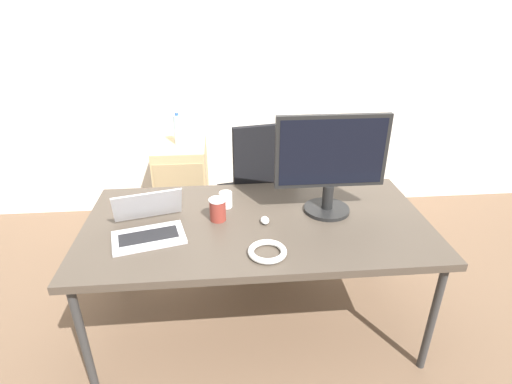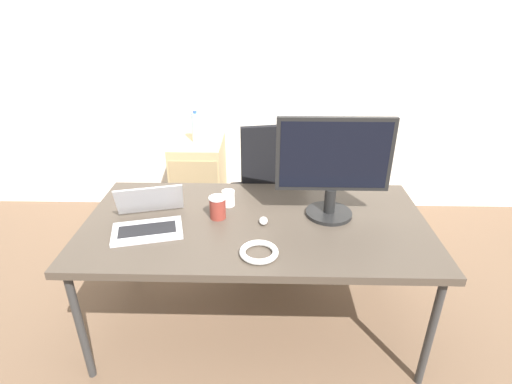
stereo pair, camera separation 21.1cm
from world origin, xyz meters
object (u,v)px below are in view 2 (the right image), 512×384
Objects in this scene: coffee_cup_white at (228,198)px; cable_coil at (259,252)px; office_chair at (268,207)px; coffee_cup_brown at (218,207)px; laptop_center at (148,220)px; mouse at (263,221)px; cabinet_right at (338,183)px; cabinet_left at (200,181)px; water_bottle at (196,127)px; monitor at (333,166)px.

cable_coil is at bearing -69.18° from coffee_cup_white.
coffee_cup_brown is at bearing -112.17° from office_chair.
laptop_center reaches higher than coffee_cup_brown.
coffee_cup_brown is (-0.04, -0.14, 0.02)m from coffee_cup_white.
mouse is 0.56× the size of coffee_cup_brown.
laptop_center reaches higher than coffee_cup_white.
mouse is (-0.63, -1.28, 0.37)m from cabinet_right.
cabinet_right is at bearing 54.35° from coffee_cup_brown.
cabinet_left is at bearing 88.32° from laptop_center.
laptop_center is (-0.04, -1.34, -0.08)m from water_bottle.
water_bottle is 2.04× the size of coffee_cup_brown.
laptop_center is at bearing -91.68° from water_bottle.
cable_coil reaches higher than cabinet_right.
cable_coil is at bearing -21.64° from laptop_center.
water_bottle is 1.66m from cable_coil.
cabinet_right is at bearing 47.41° from laptop_center.
coffee_cup_brown reaches higher than cabinet_left.
monitor is at bearing -103.06° from cabinet_right.
mouse is (0.59, 0.05, -0.03)m from laptop_center.
coffee_cup_brown is (0.31, -1.23, -0.06)m from water_bottle.
cabinet_right is at bearing 0.00° from cabinet_left.
office_chair is 1.08m from laptop_center.
mouse is at bearing -164.49° from monitor.
cable_coil is at bearing -112.62° from cabinet_right.
office_chair reaches higher than cabinet_right.
cabinet_left is at bearing 108.10° from coffee_cup_white.
water_bottle is (0.00, 0.00, 0.48)m from cabinet_left.
coffee_cup_brown is at bearing -175.85° from monitor.
water_bottle is 0.43× the size of monitor.
monitor is 0.62m from coffee_cup_white.
office_chair is at bearing 66.60° from coffee_cup_white.
monitor is at bearing -52.28° from cabinet_left.
monitor is 6.62× the size of coffee_cup_white.
cabinet_left is at bearing 137.76° from office_chair.
laptop_center is 3.14× the size of coffee_cup_brown.
monitor reaches higher than laptop_center.
monitor is (0.95, 0.15, 0.25)m from laptop_center.
office_chair is 4.25× the size of water_bottle.
office_chair is 0.69m from coffee_cup_white.
coffee_cup_brown reaches higher than coffee_cup_white.
monitor is at bearing 45.33° from cable_coil.
cabinet_left and cabinet_right have the same top height.
monitor is 8.62× the size of mouse.
water_bottle reaches higher than coffee_cup_white.
cabinet_left is at bearing 127.72° from monitor.
mouse is 0.28m from cable_coil.
laptop_center is at bearing -162.59° from coffee_cup_brown.
coffee_cup_brown is at bearing -75.88° from water_bottle.
water_bottle is (-0.59, 0.54, 0.43)m from office_chair.
water_bottle reaches higher than cabinet_left.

